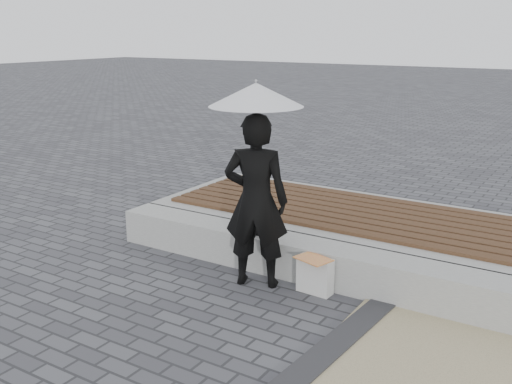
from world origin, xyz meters
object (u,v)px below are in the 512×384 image
(seating_ledge, at_px, (313,260))
(parasol, at_px, (256,95))
(woman, at_px, (256,201))
(canvas_tote, at_px, (315,275))
(handbag, at_px, (257,225))

(seating_ledge, xyz_separation_m, parasol, (-0.44, -0.44, 1.78))
(seating_ledge, height_order, woman, woman)
(canvas_tote, bearing_deg, woman, -165.07)
(seating_ledge, bearing_deg, woman, -134.86)
(woman, bearing_deg, seating_ledge, -154.96)
(woman, bearing_deg, parasol, -20.10)
(parasol, xyz_separation_m, canvas_tote, (0.62, 0.13, -1.79))
(canvas_tote, bearing_deg, handbag, 167.70)
(canvas_tote, bearing_deg, parasol, -165.07)
(seating_ledge, bearing_deg, parasol, -134.86)
(seating_ledge, height_order, handbag, handbag)
(woman, relative_size, handbag, 6.18)
(woman, height_order, parasol, parasol)
(seating_ledge, distance_m, woman, 0.94)
(parasol, height_order, canvas_tote, parasol)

